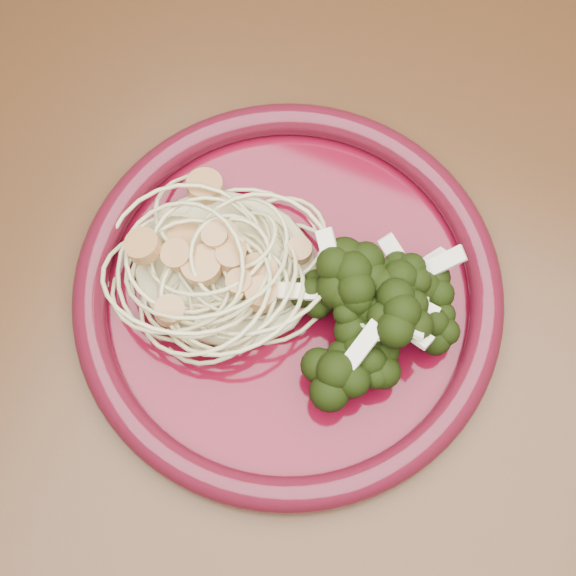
# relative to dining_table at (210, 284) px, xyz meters

# --- Properties ---
(dining_table) EXTENTS (1.20, 0.80, 0.75)m
(dining_table) POSITION_rel_dining_table_xyz_m (0.00, 0.00, 0.00)
(dining_table) COLOR #472814
(dining_table) RESTS_ON ground
(dinner_plate) EXTENTS (0.30, 0.30, 0.03)m
(dinner_plate) POSITION_rel_dining_table_xyz_m (0.08, -0.02, 0.11)
(dinner_plate) COLOR #500616
(dinner_plate) RESTS_ON dining_table
(spaghetti_pile) EXTENTS (0.14, 0.12, 0.03)m
(spaghetti_pile) POSITION_rel_dining_table_xyz_m (0.03, -0.02, 0.12)
(spaghetti_pile) COLOR beige
(spaghetti_pile) RESTS_ON dinner_plate
(scallop_cluster) EXTENTS (0.13, 0.13, 0.04)m
(scallop_cluster) POSITION_rel_dining_table_xyz_m (0.03, -0.02, 0.16)
(scallop_cluster) COLOR tan
(scallop_cluster) RESTS_ON spaghetti_pile
(broccoli_pile) EXTENTS (0.09, 0.15, 0.05)m
(broccoli_pile) POSITION_rel_dining_table_xyz_m (0.14, -0.02, 0.13)
(broccoli_pile) COLOR black
(broccoli_pile) RESTS_ON dinner_plate
(onion_garnish) EXTENTS (0.06, 0.09, 0.06)m
(onion_garnish) POSITION_rel_dining_table_xyz_m (0.14, -0.02, 0.16)
(onion_garnish) COLOR #EDE2C8
(onion_garnish) RESTS_ON broccoli_pile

